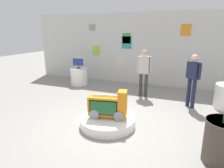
{
  "coord_description": "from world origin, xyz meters",
  "views": [
    {
      "loc": [
        1.71,
        -4.27,
        2.35
      ],
      "look_at": [
        -0.26,
        0.79,
        0.87
      ],
      "focal_mm": 31.1,
      "sensor_mm": 36.0,
      "label": 1
    }
  ],
  "objects_px": {
    "side_table_round": "(223,142)",
    "shopper_browsing_rear": "(144,70)",
    "shopper_browsing_near_truck": "(193,77)",
    "main_display_pedestal": "(108,121)",
    "novelty_firetruck_tv": "(108,107)",
    "tv_on_center_rear": "(78,62)",
    "display_pedestal_center_rear": "(79,76)"
  },
  "relations": [
    {
      "from": "tv_on_center_rear",
      "to": "shopper_browsing_rear",
      "type": "distance_m",
      "value": 3.08
    },
    {
      "from": "novelty_firetruck_tv",
      "to": "tv_on_center_rear",
      "type": "relative_size",
      "value": 1.84
    },
    {
      "from": "display_pedestal_center_rear",
      "to": "side_table_round",
      "type": "bearing_deg",
      "value": -35.87
    },
    {
      "from": "shopper_browsing_rear",
      "to": "shopper_browsing_near_truck",
      "type": "bearing_deg",
      "value": -17.8
    },
    {
      "from": "display_pedestal_center_rear",
      "to": "tv_on_center_rear",
      "type": "height_order",
      "value": "tv_on_center_rear"
    },
    {
      "from": "shopper_browsing_near_truck",
      "to": "shopper_browsing_rear",
      "type": "bearing_deg",
      "value": 162.2
    },
    {
      "from": "main_display_pedestal",
      "to": "display_pedestal_center_rear",
      "type": "distance_m",
      "value": 4.2
    },
    {
      "from": "side_table_round",
      "to": "shopper_browsing_rear",
      "type": "xyz_separation_m",
      "value": [
        -2.17,
        3.25,
        0.58
      ]
    },
    {
      "from": "side_table_round",
      "to": "main_display_pedestal",
      "type": "bearing_deg",
      "value": 166.93
    },
    {
      "from": "novelty_firetruck_tv",
      "to": "display_pedestal_center_rear",
      "type": "bearing_deg",
      "value": 130.61
    },
    {
      "from": "shopper_browsing_rear",
      "to": "display_pedestal_center_rear",
      "type": "bearing_deg",
      "value": 170.38
    },
    {
      "from": "novelty_firetruck_tv",
      "to": "tv_on_center_rear",
      "type": "height_order",
      "value": "tv_on_center_rear"
    },
    {
      "from": "tv_on_center_rear",
      "to": "shopper_browsing_near_truck",
      "type": "xyz_separation_m",
      "value": [
        4.69,
        -1.04,
        -0.03
      ]
    },
    {
      "from": "novelty_firetruck_tv",
      "to": "side_table_round",
      "type": "xyz_separation_m",
      "value": [
        2.47,
        -0.58,
        -0.1
      ]
    },
    {
      "from": "main_display_pedestal",
      "to": "shopper_browsing_rear",
      "type": "bearing_deg",
      "value": 83.19
    },
    {
      "from": "side_table_round",
      "to": "tv_on_center_rear",
      "type": "bearing_deg",
      "value": 144.16
    },
    {
      "from": "novelty_firetruck_tv",
      "to": "tv_on_center_rear",
      "type": "distance_m",
      "value": 4.23
    },
    {
      "from": "shopper_browsing_rear",
      "to": "novelty_firetruck_tv",
      "type": "bearing_deg",
      "value": -96.43
    },
    {
      "from": "shopper_browsing_near_truck",
      "to": "shopper_browsing_rear",
      "type": "height_order",
      "value": "shopper_browsing_rear"
    },
    {
      "from": "novelty_firetruck_tv",
      "to": "side_table_round",
      "type": "height_order",
      "value": "novelty_firetruck_tv"
    },
    {
      "from": "novelty_firetruck_tv",
      "to": "shopper_browsing_near_truck",
      "type": "height_order",
      "value": "shopper_browsing_near_truck"
    },
    {
      "from": "main_display_pedestal",
      "to": "shopper_browsing_rear",
      "type": "relative_size",
      "value": 0.82
    },
    {
      "from": "side_table_round",
      "to": "shopper_browsing_rear",
      "type": "distance_m",
      "value": 3.96
    },
    {
      "from": "novelty_firetruck_tv",
      "to": "side_table_round",
      "type": "relative_size",
      "value": 1.21
    },
    {
      "from": "shopper_browsing_rear",
      "to": "side_table_round",
      "type": "bearing_deg",
      "value": -56.26
    },
    {
      "from": "display_pedestal_center_rear",
      "to": "side_table_round",
      "type": "xyz_separation_m",
      "value": [
        5.21,
        -3.77,
        0.04
      ]
    },
    {
      "from": "tv_on_center_rear",
      "to": "shopper_browsing_near_truck",
      "type": "relative_size",
      "value": 0.32
    },
    {
      "from": "tv_on_center_rear",
      "to": "shopper_browsing_rear",
      "type": "xyz_separation_m",
      "value": [
        3.04,
        -0.51,
        -0.01
      ]
    },
    {
      "from": "main_display_pedestal",
      "to": "novelty_firetruck_tv",
      "type": "distance_m",
      "value": 0.41
    },
    {
      "from": "novelty_firetruck_tv",
      "to": "display_pedestal_center_rear",
      "type": "height_order",
      "value": "novelty_firetruck_tv"
    },
    {
      "from": "side_table_round",
      "to": "shopper_browsing_near_truck",
      "type": "relative_size",
      "value": 0.49
    },
    {
      "from": "shopper_browsing_near_truck",
      "to": "main_display_pedestal",
      "type": "bearing_deg",
      "value": -132.45
    }
  ]
}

